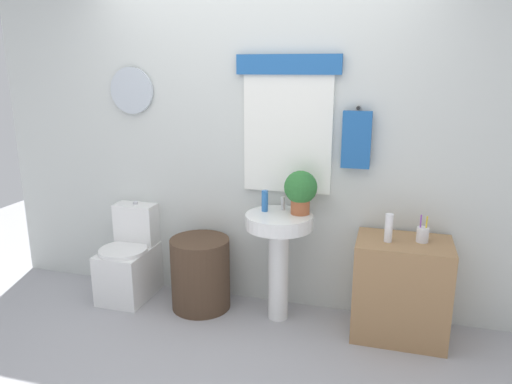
% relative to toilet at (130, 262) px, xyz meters
% --- Properties ---
extents(ground_plane, '(8.00, 8.00, 0.00)m').
position_rel_toilet_xyz_m(ground_plane, '(1.02, -0.88, -0.29)').
color(ground_plane, '#A3A3A8').
extents(back_wall, '(4.40, 0.18, 2.60)m').
position_rel_toilet_xyz_m(back_wall, '(1.02, 0.27, 1.01)').
color(back_wall, silver).
rests_on(back_wall, ground_plane).
extents(toilet, '(0.38, 0.51, 0.76)m').
position_rel_toilet_xyz_m(toilet, '(0.00, 0.00, 0.00)').
color(toilet, white).
rests_on(toilet, ground_plane).
extents(laundry_hamper, '(0.46, 0.46, 0.56)m').
position_rel_toilet_xyz_m(laundry_hamper, '(0.63, -0.03, -0.01)').
color(laundry_hamper, '#4C3828').
rests_on(laundry_hamper, ground_plane).
extents(pedestal_sink, '(0.49, 0.49, 0.81)m').
position_rel_toilet_xyz_m(pedestal_sink, '(1.25, -0.03, 0.31)').
color(pedestal_sink, white).
rests_on(pedestal_sink, ground_plane).
extents(faucet, '(0.03, 0.03, 0.10)m').
position_rel_toilet_xyz_m(faucet, '(1.25, 0.09, 0.57)').
color(faucet, silver).
rests_on(faucet, pedestal_sink).
extents(wooden_cabinet, '(0.63, 0.44, 0.70)m').
position_rel_toilet_xyz_m(wooden_cabinet, '(2.12, -0.03, 0.06)').
color(wooden_cabinet, '#9E754C').
rests_on(wooden_cabinet, ground_plane).
extents(soap_bottle, '(0.05, 0.05, 0.16)m').
position_rel_toilet_xyz_m(soap_bottle, '(1.13, 0.02, 0.60)').
color(soap_bottle, '#2D6BB7').
rests_on(soap_bottle, pedestal_sink).
extents(potted_plant, '(0.24, 0.24, 0.31)m').
position_rel_toilet_xyz_m(potted_plant, '(1.39, 0.03, 0.70)').
color(potted_plant, '#AD5B38').
rests_on(potted_plant, pedestal_sink).
extents(lotion_bottle, '(0.05, 0.05, 0.19)m').
position_rel_toilet_xyz_m(lotion_bottle, '(2.01, -0.07, 0.51)').
color(lotion_bottle, white).
rests_on(lotion_bottle, wooden_cabinet).
extents(toothbrush_cup, '(0.08, 0.08, 0.19)m').
position_rel_toilet_xyz_m(toothbrush_cup, '(2.23, -0.01, 0.46)').
color(toothbrush_cup, silver).
rests_on(toothbrush_cup, wooden_cabinet).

